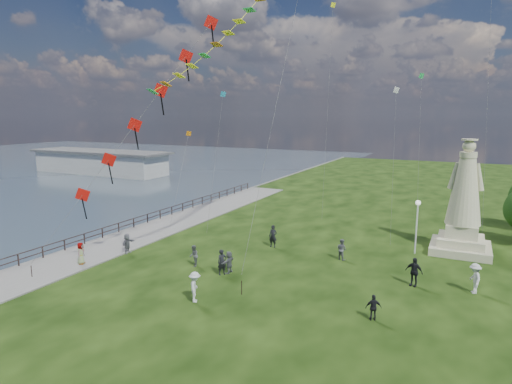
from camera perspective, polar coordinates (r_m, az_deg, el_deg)
The scene contains 17 objects.
waterfront at distance 40.69m, azimuth -17.70°, elevation -5.89°, with size 200.00×200.00×1.51m.
pier_pavilion at distance 89.00m, azimuth -20.09°, elevation 3.82°, with size 30.00×8.00×4.40m.
statue at distance 37.76m, azimuth 25.93°, elevation -2.23°, with size 4.48×4.48×9.08m.
lamppost at distance 35.95m, azimuth 20.70°, elevation -2.93°, with size 0.40×0.40×4.34m.
person_0 at distance 29.97m, azimuth -4.55°, elevation -9.32°, with size 0.65×0.43×1.80m, color black.
person_1 at distance 31.82m, azimuth -8.30°, elevation -8.42°, with size 0.77×0.47×1.57m, color #595960.
person_2 at distance 26.08m, azimuth -8.14°, elevation -12.42°, with size 1.19×0.61×1.84m, color silver.
person_3 at distance 24.62m, azimuth 15.40°, elevation -14.63°, with size 0.85×0.43×1.45m, color black.
person_5 at distance 35.83m, azimuth -16.79°, elevation -6.59°, with size 1.49×0.64×1.60m, color #595960.
person_6 at distance 35.85m, azimuth 2.28°, elevation -5.91°, with size 0.68×0.45×1.87m, color black.
person_7 at distance 33.52m, azimuth 11.34°, elevation -7.50°, with size 0.79×0.49×1.62m, color #595960.
person_8 at distance 30.17m, azimuth 27.14°, elevation -10.22°, with size 1.23×0.64×1.91m, color silver.
person_9 at distance 29.82m, azimuth 20.32°, elevation -9.95°, with size 1.12×0.57×1.91m, color black.
person_10 at distance 34.22m, azimuth -22.32°, elevation -7.73°, with size 0.79×0.48×1.61m, color #595960.
person_11 at distance 30.31m, azimuth -3.61°, elevation -9.32°, with size 1.45×0.62×1.56m, color #595960.
red_kite_train at distance 30.94m, azimuth -14.56°, elevation 10.13°, with size 9.45×9.35×17.78m.
small_kites at distance 43.77m, azimuth 11.51°, elevation 12.85°, with size 28.90×15.30×23.09m.
Camera 1 is at (12.35, -18.81, 10.96)m, focal length 30.00 mm.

